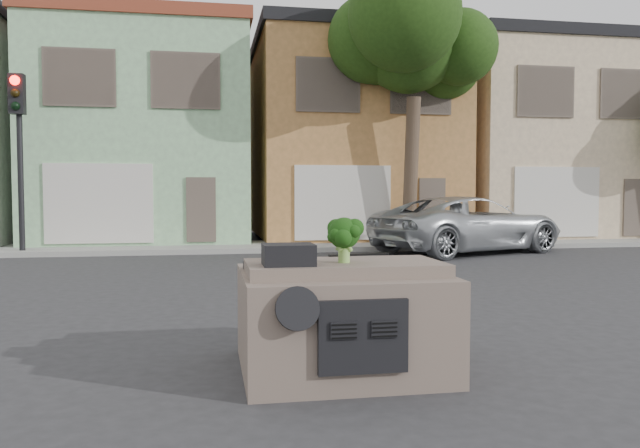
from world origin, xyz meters
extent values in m
plane|color=#303033|center=(0.00, 0.00, 0.00)|extent=(120.00, 120.00, 0.00)
cube|color=gray|center=(0.00, 10.50, 0.07)|extent=(40.00, 3.00, 0.15)
cube|color=#95C894|center=(-3.50, 14.50, 3.77)|extent=(7.20, 8.20, 7.55)
cube|color=#B27B43|center=(4.00, 14.50, 3.77)|extent=(7.20, 8.20, 7.55)
cube|color=beige|center=(11.50, 14.50, 3.77)|extent=(7.20, 8.20, 7.55)
imported|color=#B8BCC1|center=(6.27, 8.21, 0.00)|extent=(6.58, 4.71, 1.66)
cube|color=black|center=(-6.50, 9.50, 2.55)|extent=(0.40, 0.40, 5.10)
cube|color=#213F11|center=(5.00, 9.80, 4.25)|extent=(4.40, 4.00, 8.50)
cube|color=#6D5C51|center=(0.00, -3.00, 0.56)|extent=(2.00, 1.80, 1.12)
cube|color=black|center=(-0.58, -3.35, 1.22)|extent=(0.48, 0.38, 0.20)
cube|color=black|center=(0.28, -2.62, 1.13)|extent=(0.69, 0.15, 0.02)
cube|color=#12330B|center=(-0.02, -3.23, 1.35)|extent=(0.42, 0.42, 0.45)
camera|label=1|loc=(-1.31, -9.13, 1.81)|focal=35.00mm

